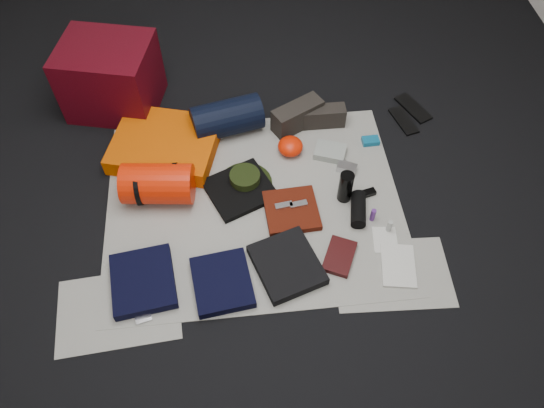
{
  "coord_description": "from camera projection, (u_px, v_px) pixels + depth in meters",
  "views": [
    {
      "loc": [
        -0.08,
        -1.71,
        2.35
      ],
      "look_at": [
        0.09,
        -0.08,
        0.1
      ],
      "focal_mm": 35.0,
      "sensor_mm": 36.0,
      "label": 1
    }
  ],
  "objects": [
    {
      "name": "speaker",
      "position": [
        358.0,
        209.0,
        2.83
      ],
      "size": [
        0.12,
        0.22,
        0.08
      ],
      "primitive_type": "cylinder",
      "rotation": [
        1.57,
        0.0,
        -0.21
      ],
      "color": "black",
      "rests_on": "newspaper_mat"
    },
    {
      "name": "tape_roll",
      "position": [
        243.0,
        181.0,
        2.93
      ],
      "size": [
        0.05,
        0.05,
        0.04
      ],
      "primitive_type": "cylinder",
      "color": "silver",
      "rests_on": "black_tshirt"
    },
    {
      "name": "trousers_charcoal",
      "position": [
        287.0,
        265.0,
        2.65
      ],
      "size": [
        0.39,
        0.42,
        0.05
      ],
      "primitive_type": "cube",
      "rotation": [
        0.0,
        0.0,
        0.31
      ],
      "color": "black",
      "rests_on": "newspaper_mat"
    },
    {
      "name": "hiking_boot_left",
      "position": [
        297.0,
        116.0,
        3.19
      ],
      "size": [
        0.33,
        0.25,
        0.16
      ],
      "primitive_type": "cube",
      "rotation": [
        0.0,
        0.0,
        0.49
      ],
      "color": "#28241F",
      "rests_on": "newspaper_mat"
    },
    {
      "name": "newspaper_sheet_front_right",
      "position": [
        392.0,
        274.0,
        2.65
      ],
      "size": [
        0.6,
        0.43,
        0.0
      ],
      "primitive_type": "cube",
      "rotation": [
        0.0,
        0.0,
        -0.05
      ],
      "color": "#B4B3A6",
      "rests_on": "floor"
    },
    {
      "name": "sack_strap_right",
      "position": [
        177.0,
        183.0,
        2.85
      ],
      "size": [
        0.03,
        0.22,
        0.22
      ],
      "primitive_type": "cylinder",
      "rotation": [
        0.0,
        1.57,
        0.0
      ],
      "color": "black",
      "rests_on": "newspaper_mat"
    },
    {
      "name": "red_shirt",
      "position": [
        292.0,
        211.0,
        2.85
      ],
      "size": [
        0.29,
        0.29,
        0.04
      ],
      "primitive_type": "cube",
      "rotation": [
        0.0,
        0.0,
        0.05
      ],
      "color": "#4D1408",
      "rests_on": "newspaper_mat"
    },
    {
      "name": "key_cluster",
      "position": [
        143.0,
        315.0,
        2.51
      ],
      "size": [
        0.09,
        0.09,
        0.01
      ],
      "primitive_type": "cube",
      "rotation": [
        0.0,
        0.0,
        0.25
      ],
      "color": "silver",
      "rests_on": "newspaper_mat"
    },
    {
      "name": "cyan_case",
      "position": [
        371.0,
        141.0,
        3.16
      ],
      "size": [
        0.1,
        0.07,
        0.03
      ],
      "primitive_type": "cube",
      "rotation": [
        0.0,
        0.0,
        0.03
      ],
      "color": "#0D5C83",
      "rests_on": "newspaper_mat"
    },
    {
      "name": "water_bottle",
      "position": [
        346.0,
        187.0,
        2.85
      ],
      "size": [
        0.09,
        0.09,
        0.19
      ],
      "primitive_type": "cylinder",
      "rotation": [
        0.0,
        0.0,
        -0.18
      ],
      "color": "black",
      "rests_on": "newspaper_mat"
    },
    {
      "name": "newspaper_mat",
      "position": [
        254.0,
        204.0,
        2.9
      ],
      "size": [
        1.6,
        1.3,
        0.01
      ],
      "primitive_type": "cube",
      "color": "#B4B3A6",
      "rests_on": "floor"
    },
    {
      "name": "sleeping_pad",
      "position": [
        165.0,
        145.0,
        3.09
      ],
      "size": [
        0.69,
        0.62,
        0.11
      ],
      "primitive_type": "cube",
      "rotation": [
        0.0,
        0.0,
        -0.28
      ],
      "color": "#DB5202",
      "rests_on": "newspaper_mat"
    },
    {
      "name": "hiking_boot_right",
      "position": [
        324.0,
        116.0,
        3.21
      ],
      "size": [
        0.26,
        0.1,
        0.13
      ],
      "primitive_type": "cube",
      "rotation": [
        0.0,
        0.0,
        -0.01
      ],
      "color": "#28241F",
      "rests_on": "newspaper_mat"
    },
    {
      "name": "toiletry_clear",
      "position": [
        389.0,
        226.0,
        2.77
      ],
      "size": [
        0.03,
        0.03,
        0.08
      ],
      "primitive_type": "cylinder",
      "rotation": [
        0.0,
        0.0,
        -0.29
      ],
      "color": "#9EA29D",
      "rests_on": "newspaper_mat"
    },
    {
      "name": "sunglasses",
      "position": [
        366.0,
        193.0,
        2.93
      ],
      "size": [
        0.11,
        0.07,
        0.03
      ],
      "primitive_type": "cube",
      "rotation": [
        0.0,
        0.0,
        0.24
      ],
      "color": "black",
      "rests_on": "newspaper_mat"
    },
    {
      "name": "energy_bar_a",
      "position": [
        284.0,
        205.0,
        2.84
      ],
      "size": [
        0.1,
        0.05,
        0.01
      ],
      "primitive_type": "cube",
      "rotation": [
        0.0,
        0.0,
        0.14
      ],
      "color": "silver",
      "rests_on": "red_shirt"
    },
    {
      "name": "energy_bar_b",
      "position": [
        299.0,
        204.0,
        2.85
      ],
      "size": [
        0.1,
        0.05,
        0.01
      ],
      "primitive_type": "cube",
      "rotation": [
        0.0,
        0.0,
        0.14
      ],
      "color": "silver",
      "rests_on": "red_shirt"
    },
    {
      "name": "trousers_navy_b",
      "position": [
        222.0,
        282.0,
        2.59
      ],
      "size": [
        0.32,
        0.35,
        0.05
      ],
      "primitive_type": "cube",
      "rotation": [
        0.0,
        0.0,
        0.13
      ],
      "color": "black",
      "rests_on": "newspaper_mat"
    },
    {
      "name": "orange_stuff_sack",
      "position": [
        290.0,
        146.0,
        3.09
      ],
      "size": [
        0.19,
        0.19,
        0.1
      ],
      "primitive_type": "ellipsoid",
      "rotation": [
        0.0,
        0.0,
        0.37
      ],
      "color": "red",
      "rests_on": "newspaper_mat"
    },
    {
      "name": "first_aid_pouch",
      "position": [
        330.0,
        152.0,
        3.1
      ],
      "size": [
        0.21,
        0.19,
        0.04
      ],
      "primitive_type": "cube",
      "rotation": [
        0.0,
        0.0,
        -0.36
      ],
      "color": "gray",
      "rests_on": "newspaper_mat"
    },
    {
      "name": "compact_camera",
      "position": [
        347.0,
        168.0,
        3.03
      ],
      "size": [
        0.13,
        0.11,
        0.04
      ],
      "primitive_type": "cube",
      "rotation": [
        0.0,
        0.0,
        -0.47
      ],
      "color": "silver",
      "rests_on": "newspaper_mat"
    },
    {
      "name": "floor",
      "position": [
        254.0,
        206.0,
        2.91
      ],
      "size": [
        4.5,
        4.5,
        0.02
      ],
      "primitive_type": "cube",
      "color": "black",
      "rests_on": "ground"
    },
    {
      "name": "navy_duffel",
      "position": [
        227.0,
        118.0,
        3.14
      ],
      "size": [
        0.45,
        0.3,
        0.21
      ],
      "primitive_type": "cylinder",
      "rotation": [
        0.0,
        1.57,
        0.22
      ],
      "color": "black",
      "rests_on": "newspaper_mat"
    },
    {
      "name": "paperback_book",
      "position": [
        340.0,
        256.0,
        2.69
      ],
      "size": [
        0.21,
        0.25,
        0.03
      ],
      "primitive_type": "cube",
      "rotation": [
        0.0,
        0.0,
        -0.45
      ],
      "color": "black",
      "rests_on": "newspaper_mat"
    },
    {
      "name": "trousers_navy_a",
      "position": [
        143.0,
        281.0,
        2.59
      ],
      "size": [
        0.34,
        0.38,
        0.05
      ],
      "primitive_type": "cube",
      "rotation": [
        0.0,
        0.0,
        0.13
      ],
      "color": "black",
      "rests_on": "newspaper_mat"
    },
    {
      "name": "boonie_brim",
      "position": [
        245.0,
        183.0,
        2.98
      ],
      "size": [
        0.34,
        0.34,
        0.01
      ],
      "primitive_type": "cylinder",
      "rotation": [
        0.0,
        0.0,
        0.11
      ],
      "color": "black",
      "rests_on": "newspaper_mat"
    },
    {
      "name": "sack_strap_left",
      "position": [
        139.0,
        186.0,
        2.84
      ],
      "size": [
        0.02,
        0.22,
        0.22
      ],
      "primitive_type": "cylinder",
      "rotation": [
        0.0,
        1.57,
        0.0
      ],
      "color": "black",
      "rests_on": "newspaper_mat"
    },
    {
      "name": "map_printout",
      "position": [
        385.0,
        240.0,
        2.76
      ],
      "size": [
        0.14,
        0.17,
        0.01
      ],
      "primitive_type": "cube",
      "rotation": [
        0.0,
        0.0,
        -0.12
      ],
      "color": "beige",
      "rests_on": "newspaper_mat"
    },
    {
      "name": "flip_flop_right",
      "position": [
        413.0,
        108.0,
        3.34
      ],
      "size": [
        0.2,
        0.28,
        0.01
      ],
      "primitive_type": "cube",
      "rotation": [
        0.0,
        0.0,
        0.43
      ],
      "color": "black",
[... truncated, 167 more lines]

